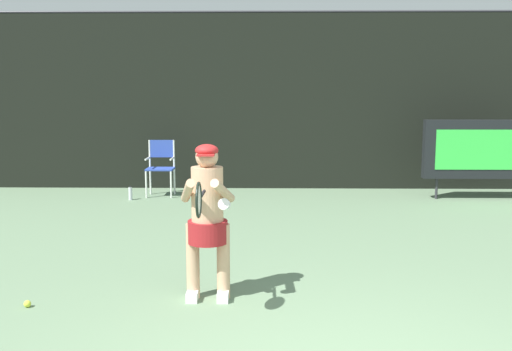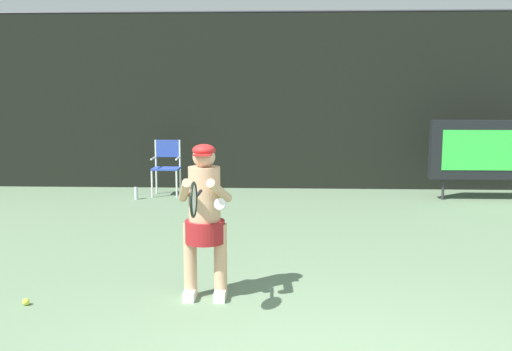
# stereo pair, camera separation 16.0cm
# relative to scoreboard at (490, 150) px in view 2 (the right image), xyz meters

# --- Properties ---
(backdrop_screen) EXTENTS (18.00, 0.12, 3.66)m
(backdrop_screen) POSITION_rel_scoreboard_xyz_m (-3.50, 1.20, 0.86)
(backdrop_screen) COLOR black
(backdrop_screen) RESTS_ON ground
(scoreboard) EXTENTS (2.20, 0.21, 1.50)m
(scoreboard) POSITION_rel_scoreboard_xyz_m (0.00, 0.00, 0.00)
(scoreboard) COLOR black
(scoreboard) RESTS_ON ground
(umpire_chair) EXTENTS (0.52, 0.44, 1.08)m
(umpire_chair) POSITION_rel_scoreboard_xyz_m (-6.12, 0.26, -0.33)
(umpire_chair) COLOR white
(umpire_chair) RESTS_ON ground
(water_bottle) EXTENTS (0.07, 0.07, 0.27)m
(water_bottle) POSITION_rel_scoreboard_xyz_m (-6.62, -0.22, -0.82)
(water_bottle) COLOR silver
(water_bottle) RESTS_ON ground
(tennis_player) EXTENTS (0.54, 0.62, 1.53)m
(tennis_player) POSITION_rel_scoreboard_xyz_m (-4.63, -5.39, -0.10)
(tennis_player) COLOR white
(tennis_player) RESTS_ON ground
(tennis_racket) EXTENTS (0.03, 0.60, 0.31)m
(tennis_racket) POSITION_rel_scoreboard_xyz_m (-4.63, -6.01, 0.16)
(tennis_racket) COLOR black
(tennis_ball_loose) EXTENTS (0.07, 0.07, 0.07)m
(tennis_ball_loose) POSITION_rel_scoreboard_xyz_m (-6.32, -5.67, -0.91)
(tennis_ball_loose) COLOR #CCDB3D
(tennis_ball_loose) RESTS_ON ground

